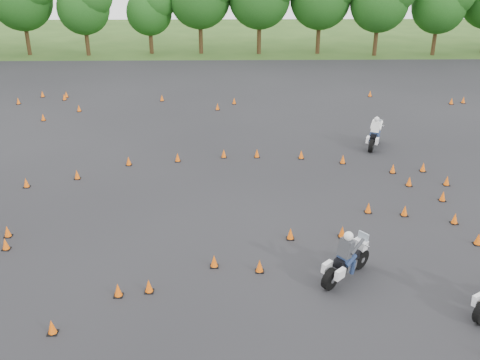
{
  "coord_description": "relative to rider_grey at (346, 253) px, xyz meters",
  "views": [
    {
      "loc": [
        -0.42,
        -17.41,
        10.59
      ],
      "look_at": [
        0.0,
        4.0,
        1.2
      ],
      "focal_mm": 40.0,
      "sensor_mm": 36.0,
      "label": 1
    }
  ],
  "objects": [
    {
      "name": "traffic_cones",
      "position": [
        -3.54,
        7.38,
        -0.76
      ],
      "size": [
        36.8,
        32.92,
        0.45
      ],
      "color": "#F85F0A",
      "rests_on": "asphalt_pad"
    },
    {
      "name": "rider_white",
      "position": [
        4.28,
        13.11,
        -0.04
      ],
      "size": [
        1.66,
        2.53,
        1.88
      ],
      "primitive_type": null,
      "rotation": [
        0.0,
        0.0,
        1.16
      ],
      "color": "white",
      "rests_on": "ground"
    },
    {
      "name": "ground",
      "position": [
        -3.52,
        1.82,
        -0.99
      ],
      "size": [
        140.0,
        140.0,
        0.0
      ],
      "primitive_type": "plane",
      "color": "#2D5119",
      "rests_on": "ground"
    },
    {
      "name": "rider_grey",
      "position": [
        0.0,
        0.0,
        0.0
      ],
      "size": [
        2.38,
        2.33,
        1.96
      ],
      "primitive_type": null,
      "rotation": [
        0.0,
        0.0,
        0.77
      ],
      "color": "#36383D",
      "rests_on": "ground"
    },
    {
      "name": "asphalt_pad",
      "position": [
        -3.52,
        7.82,
        -0.98
      ],
      "size": [
        62.0,
        62.0,
        0.0
      ],
      "primitive_type": "plane",
      "color": "black",
      "rests_on": "ground"
    },
    {
      "name": "treeline",
      "position": [
        -0.53,
        37.09,
        3.54
      ],
      "size": [
        86.96,
        32.13,
        9.99
      ],
      "color": "#194714",
      "rests_on": "ground"
    }
  ]
}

